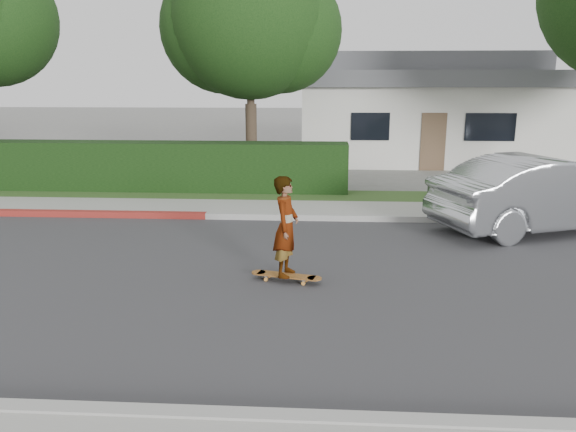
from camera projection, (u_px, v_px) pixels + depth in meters
The scene contains 11 objects.
ground at pixel (100, 276), 9.56m from camera, with size 120.00×120.00×0.00m, color slate.
road at pixel (99, 275), 9.56m from camera, with size 60.00×8.00×0.01m, color #2D2D30.
curb_far at pixel (165, 215), 13.52m from camera, with size 60.00×0.20×0.15m, color #9E9E99.
sidewalk_far at pixel (175, 208), 14.40m from camera, with size 60.00×1.60×0.12m, color gray.
planting_strip at pixel (189, 196), 15.95m from camera, with size 60.00×1.60×0.10m, color #2D4C1E.
hedge at pixel (93, 167), 16.55m from camera, with size 15.00×1.00×1.50m, color black.
tree_center at pixel (250, 25), 17.23m from camera, with size 5.66×4.84×7.44m.
house at pixel (422, 108), 24.11m from camera, with size 10.60×8.60×4.30m.
skateboard at pixel (286, 276), 9.24m from camera, with size 1.22×0.52×0.11m.
skateboarder at pixel (286, 227), 9.04m from camera, with size 0.60×0.39×1.65m, color white.
car_silver at pixel (545, 194), 12.24m from camera, with size 1.75×5.02×1.65m, color #A4A6AA.
Camera 1 is at (3.77, -8.84, 3.24)m, focal length 35.00 mm.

